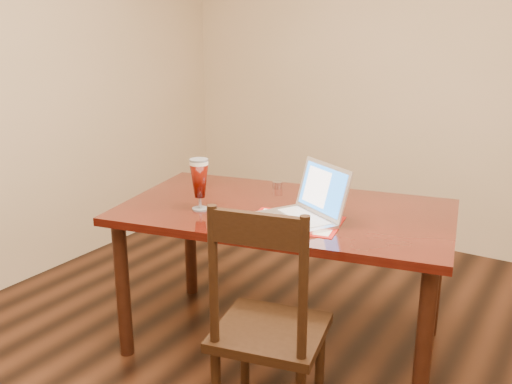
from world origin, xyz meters
The scene contains 2 objects.
dining_table centered at (-0.37, 0.66, 0.69)m, with size 1.81×1.24×1.04m.
dining_chair centered at (-0.10, 0.04, 0.49)m, with size 0.52×0.50×1.03m.
Camera 1 is at (0.96, -1.73, 1.69)m, focal length 40.00 mm.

